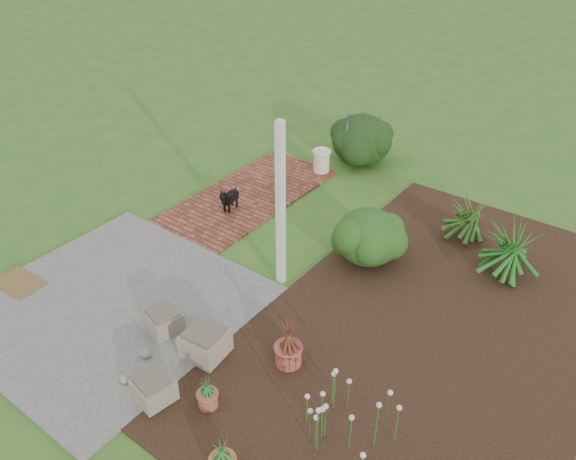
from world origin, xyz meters
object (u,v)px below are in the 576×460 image
Objects in this scene: stone_trough_near at (154,390)px; black_dog at (229,198)px; cream_ceramic_urn at (322,161)px; evergreen_shrub at (368,235)px.

black_dog reaches higher than stone_trough_near.
stone_trough_near is 0.93× the size of cream_ceramic_urn.
black_dog is 1.13× the size of cream_ceramic_urn.
stone_trough_near is at bearing -98.27° from evergreen_shrub.
cream_ceramic_urn is at bearing 72.05° from black_dog.
evergreen_shrub reaches higher than cream_ceramic_urn.
cream_ceramic_urn reaches higher than stone_trough_near.
black_dog is (-2.10, 3.60, 0.11)m from stone_trough_near.
black_dog is at bearing -176.07° from evergreen_shrub.
cream_ceramic_urn is (0.44, 2.22, -0.03)m from black_dog.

